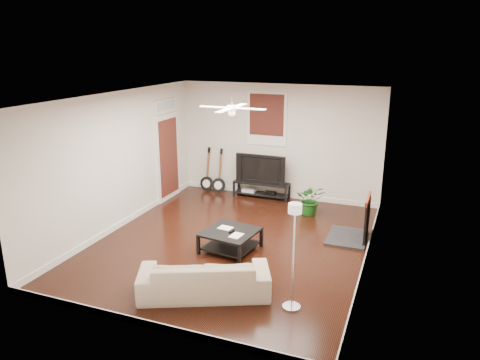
% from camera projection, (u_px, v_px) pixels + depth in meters
% --- Properties ---
extents(room, '(5.01, 6.01, 2.81)m').
position_uv_depth(room, '(232.00, 173.00, 8.42)').
color(room, black).
rests_on(room, ground).
extents(brick_accent, '(0.02, 2.20, 2.80)m').
position_uv_depth(brick_accent, '(376.00, 172.00, 8.45)').
color(brick_accent, '#9B4232').
rests_on(brick_accent, floor).
extents(fireplace, '(0.80, 1.10, 0.92)m').
position_uv_depth(fireplace, '(357.00, 217.00, 8.82)').
color(fireplace, black).
rests_on(fireplace, floor).
extents(window_back, '(1.00, 0.06, 1.30)m').
position_uv_depth(window_back, '(267.00, 119.00, 11.02)').
color(window_back, black).
rests_on(window_back, wall_back).
extents(door_left, '(0.08, 1.00, 2.50)m').
position_uv_depth(door_left, '(168.00, 149.00, 11.01)').
color(door_left, white).
rests_on(door_left, wall_left).
extents(tv_stand, '(1.40, 0.37, 0.39)m').
position_uv_depth(tv_stand, '(261.00, 190.00, 11.36)').
color(tv_stand, black).
rests_on(tv_stand, floor).
extents(tv, '(1.26, 0.16, 0.72)m').
position_uv_depth(tv, '(262.00, 168.00, 11.22)').
color(tv, black).
rests_on(tv, tv_stand).
extents(coffee_table, '(1.03, 1.03, 0.38)m').
position_uv_depth(coffee_table, '(230.00, 240.00, 8.43)').
color(coffee_table, black).
rests_on(coffee_table, floor).
extents(sofa, '(2.12, 1.52, 0.58)m').
position_uv_depth(sofa, '(204.00, 277.00, 6.92)').
color(sofa, '#C2AF91').
rests_on(sofa, floor).
extents(floor_lamp, '(0.35, 0.35, 1.62)m').
position_uv_depth(floor_lamp, '(293.00, 257.00, 6.39)').
color(floor_lamp, silver).
rests_on(floor_lamp, floor).
extents(potted_plant, '(0.74, 0.68, 0.71)m').
position_uv_depth(potted_plant, '(311.00, 200.00, 10.16)').
color(potted_plant, '#175318').
rests_on(potted_plant, floor).
extents(guitar_left, '(0.36, 0.26, 1.16)m').
position_uv_depth(guitar_left, '(207.00, 170.00, 11.74)').
color(guitar_left, black).
rests_on(guitar_left, floor).
extents(guitar_right, '(0.38, 0.29, 1.16)m').
position_uv_depth(guitar_right, '(218.00, 171.00, 11.60)').
color(guitar_right, black).
rests_on(guitar_right, floor).
extents(ceiling_fan, '(1.24, 1.24, 0.32)m').
position_uv_depth(ceiling_fan, '(232.00, 108.00, 8.07)').
color(ceiling_fan, white).
rests_on(ceiling_fan, ceiling).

